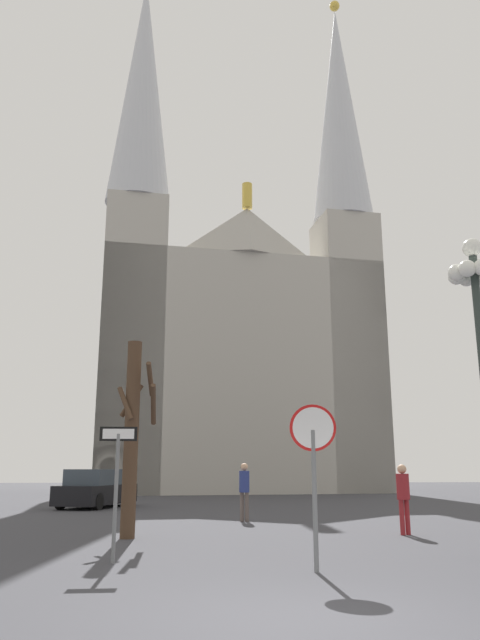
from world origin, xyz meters
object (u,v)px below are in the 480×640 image
one_way_arrow_sign (117,474)px  street_lamp (479,321)px  pedestrian_walking (403,492)px  cathedral (238,325)px  bare_tree (132,433)px  pedestrian_standing (244,486)px  parked_car_near_black (96,490)px  stop_sign (313,452)px

one_way_arrow_sign → street_lamp: size_ratio=0.38×
pedestrian_walking → street_lamp: bearing=-85.2°
pedestrian_walking → one_way_arrow_sign: bearing=-147.8°
cathedral → bare_tree: cathedral is taller
pedestrian_standing → one_way_arrow_sign: bearing=-109.3°
cathedral → street_lamp: (2.92, -30.47, -6.91)m
bare_tree → pedestrian_standing: size_ratio=2.69×
cathedral → bare_tree: (-4.18, -26.60, -8.90)m
street_lamp → parked_car_near_black: bearing=122.7°
pedestrian_standing → parked_car_near_black: bearing=129.4°
bare_tree → parked_car_near_black: size_ratio=1.03×
stop_sign → parked_car_near_black: bearing=110.9°
one_way_arrow_sign → parked_car_near_black: one_way_arrow_sign is taller
cathedral → street_lamp: size_ratio=6.15×
one_way_arrow_sign → street_lamp: 7.52m
pedestrian_standing → bare_tree: bearing=-124.7°
pedestrian_walking → pedestrian_standing: size_ratio=0.97×
pedestrian_standing → street_lamp: bearing=-63.8°
pedestrian_standing → pedestrian_walking: bearing=-47.5°
cathedral → pedestrian_standing: cathedral is taller
stop_sign → street_lamp: (3.55, 1.06, 2.56)m
parked_car_near_black → cathedral: bearing=66.0°
one_way_arrow_sign → parked_car_near_black: 15.38m
parked_car_near_black → pedestrian_walking: 14.43m
stop_sign → bare_tree: size_ratio=0.57×
street_lamp → parked_car_near_black: street_lamp is taller
pedestrian_walking → stop_sign: bearing=-121.3°
pedestrian_walking → pedestrian_standing: pedestrian_standing is taller
bare_tree → parked_car_near_black: 11.73m
parked_car_near_black → pedestrian_standing: 8.95m
street_lamp → one_way_arrow_sign: bearing=179.5°
parked_car_near_black → pedestrian_walking: (9.38, -10.96, 0.31)m
cathedral → bare_tree: size_ratio=8.04×
stop_sign → bare_tree: (-3.54, 4.92, 0.58)m
stop_sign → parked_car_near_black: (-6.18, 16.22, -1.15)m
cathedral → street_lamp: cathedral is taller
parked_car_near_black → one_way_arrow_sign: bearing=-79.5°
cathedral → parked_car_near_black: (-6.81, -15.31, -10.63)m
one_way_arrow_sign → parked_car_near_black: (-2.80, 15.10, -0.79)m
one_way_arrow_sign → pedestrian_standing: (2.87, 8.19, -0.44)m
stop_sign → pedestrian_walking: (3.20, 5.26, -0.84)m
one_way_arrow_sign → pedestrian_walking: (6.58, 4.14, -0.48)m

